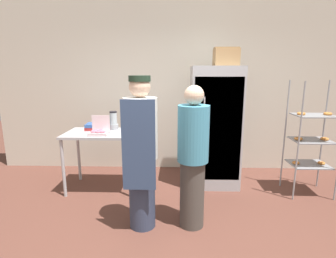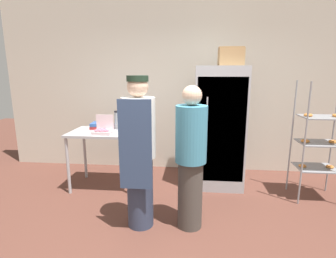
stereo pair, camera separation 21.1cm
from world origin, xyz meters
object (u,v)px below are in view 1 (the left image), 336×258
person_baker (141,152)px  person_customer (193,157)px  blender_pitcher (114,121)px  binder_stack (95,126)px  baking_rack (311,139)px  donut_box (99,132)px  cardboard_storage_box (226,57)px  refrigerator (214,127)px

person_baker → person_customer: size_ratio=1.06×
blender_pitcher → binder_stack: bearing=-177.7°
baking_rack → blender_pitcher: baking_rack is taller
donut_box → binder_stack: 0.40m
cardboard_storage_box → person_customer: cardboard_storage_box is taller
baking_rack → blender_pitcher: bearing=174.4°
binder_stack → baking_rack: bearing=-4.9°
donut_box → cardboard_storage_box: size_ratio=0.75×
refrigerator → baking_rack: bearing=-13.8°
baking_rack → donut_box: 2.98m
donut_box → cardboard_storage_box: cardboard_storage_box is taller
baking_rack → blender_pitcher: (-2.86, 0.28, 0.19)m
refrigerator → cardboard_storage_box: bearing=2.4°
refrigerator → binder_stack: (-1.82, -0.05, 0.01)m
binder_stack → cardboard_storage_box: (1.95, 0.06, 1.03)m
donut_box → blender_pitcher: (0.12, 0.38, 0.08)m
person_baker → person_customer: (0.56, 0.03, -0.07)m
refrigerator → baking_rack: (1.32, -0.32, -0.10)m
cardboard_storage_box → donut_box: bearing=-166.7°
blender_pitcher → cardboard_storage_box: cardboard_storage_box is taller
donut_box → baking_rack: bearing=1.9°
baking_rack → cardboard_storage_box: cardboard_storage_box is taller
blender_pitcher → binder_stack: blender_pitcher is taller
refrigerator → baking_rack: 1.36m
donut_box → blender_pitcher: 0.40m
binder_stack → cardboard_storage_box: cardboard_storage_box is taller
donut_box → refrigerator: bearing=14.2°
person_baker → cardboard_storage_box: bearing=48.5°
refrigerator → binder_stack: refrigerator is taller
baking_rack → cardboard_storage_box: (-1.19, 0.33, 1.14)m
refrigerator → donut_box: (-1.66, -0.42, 0.01)m
person_customer → blender_pitcher: bearing=134.3°
person_customer → binder_stack: bearing=140.8°
cardboard_storage_box → refrigerator: bearing=-177.6°
binder_stack → cardboard_storage_box: bearing=1.7°
donut_box → person_customer: 1.48m
baking_rack → person_baker: person_baker is taller
person_baker → person_customer: person_baker is taller
baking_rack → person_baker: size_ratio=0.96×
refrigerator → blender_pitcher: (-1.54, -0.04, 0.09)m
blender_pitcher → binder_stack: size_ratio=0.97×
blender_pitcher → person_baker: size_ratio=0.16×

